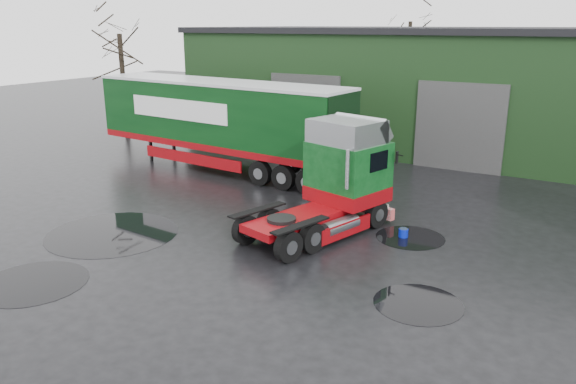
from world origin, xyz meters
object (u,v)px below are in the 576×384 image
object	(u,v)px
tree_left	(122,64)
hero_tractor	(314,181)
trailer_left	(219,125)
warehouse	(490,89)
wash_bucket	(403,233)
tree_back_a	(409,48)

from	to	relation	value
tree_left	hero_tractor	bearing A→B (deg)	-26.92
hero_tractor	trailer_left	distance (m)	9.42
hero_tractor	tree_left	bearing A→B (deg)	168.65
warehouse	trailer_left	world-z (taller)	warehouse
warehouse	tree_left	xyz separation A→B (m)	(-19.00, -8.00, 1.09)
warehouse	trailer_left	bearing A→B (deg)	-129.84
warehouse	hero_tractor	xyz separation A→B (m)	(-1.76, -16.75, -1.36)
warehouse	hero_tractor	bearing A→B (deg)	-95.99
trailer_left	wash_bucket	size ratio (longest dim) A/B	43.80
trailer_left	tree_back_a	distance (m)	21.61
hero_tractor	tree_left	size ratio (longest dim) A/B	0.68
trailer_left	tree_back_a	bearing A→B (deg)	0.76
warehouse	hero_tractor	distance (m)	16.90
wash_bucket	tree_back_a	world-z (taller)	tree_back_a
warehouse	tree_back_a	bearing A→B (deg)	128.66
hero_tractor	wash_bucket	xyz separation A→B (m)	(2.54, 1.29, -1.66)
hero_tractor	wash_bucket	size ratio (longest dim) A/B	19.30
hero_tractor	trailer_left	world-z (taller)	trailer_left
wash_bucket	tree_back_a	bearing A→B (deg)	109.03
warehouse	wash_bucket	size ratio (longest dim) A/B	107.82
trailer_left	wash_bucket	bearing A→B (deg)	-106.84
trailer_left	tree_back_a	size ratio (longest dim) A/B	1.39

